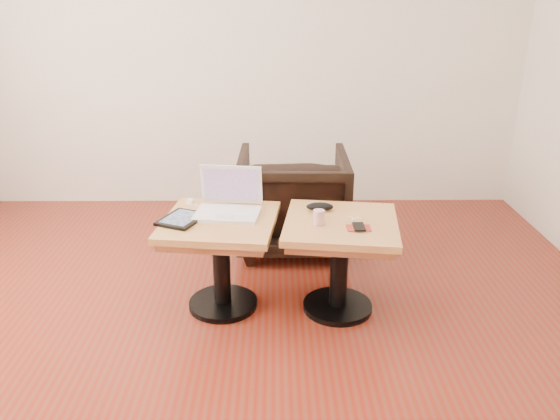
{
  "coord_description": "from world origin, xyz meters",
  "views": [
    {
      "loc": [
        0.25,
        -2.22,
        1.68
      ],
      "look_at": [
        0.27,
        0.51,
        0.6
      ],
      "focal_mm": 35.0,
      "sensor_mm": 36.0,
      "label": 1
    }
  ],
  "objects_px": {
    "laptop": "(229,204)",
    "side_table_left": "(220,242)",
    "side_table_right": "(340,244)",
    "striped_cup": "(319,217)",
    "armchair": "(293,201)"
  },
  "relations": [
    {
      "from": "side_table_right",
      "to": "laptop",
      "type": "relative_size",
      "value": 1.77
    },
    {
      "from": "striped_cup",
      "to": "side_table_right",
      "type": "bearing_deg",
      "value": 21.1
    },
    {
      "from": "side_table_left",
      "to": "side_table_right",
      "type": "relative_size",
      "value": 0.99
    },
    {
      "from": "striped_cup",
      "to": "armchair",
      "type": "bearing_deg",
      "value": 96.92
    },
    {
      "from": "laptop",
      "to": "armchair",
      "type": "height_order",
      "value": "laptop"
    },
    {
      "from": "striped_cup",
      "to": "armchair",
      "type": "height_order",
      "value": "armchair"
    },
    {
      "from": "laptop",
      "to": "side_table_left",
      "type": "bearing_deg",
      "value": -108.4
    },
    {
      "from": "side_table_left",
      "to": "side_table_right",
      "type": "distance_m",
      "value": 0.66
    },
    {
      "from": "side_table_left",
      "to": "laptop",
      "type": "relative_size",
      "value": 1.75
    },
    {
      "from": "laptop",
      "to": "side_table_right",
      "type": "bearing_deg",
      "value": -4.82
    },
    {
      "from": "laptop",
      "to": "striped_cup",
      "type": "bearing_deg",
      "value": -12.86
    },
    {
      "from": "side_table_left",
      "to": "striped_cup",
      "type": "bearing_deg",
      "value": -2.18
    },
    {
      "from": "laptop",
      "to": "armchair",
      "type": "relative_size",
      "value": 0.5
    },
    {
      "from": "side_table_right",
      "to": "striped_cup",
      "type": "distance_m",
      "value": 0.22
    },
    {
      "from": "side_table_right",
      "to": "striped_cup",
      "type": "height_order",
      "value": "striped_cup"
    }
  ]
}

